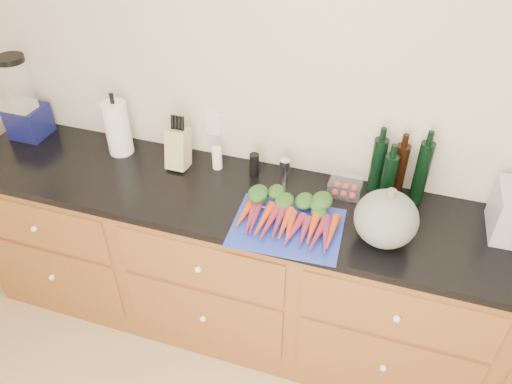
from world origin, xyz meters
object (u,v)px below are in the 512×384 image
(blender_appliance, at_px, (23,102))
(knife_block, at_px, (178,148))
(tomato_box, at_px, (345,187))
(carrots, at_px, (290,217))
(squash, at_px, (386,219))
(cutting_board, at_px, (287,227))
(paper_towel, at_px, (118,128))

(blender_appliance, distance_m, knife_block, 0.92)
(blender_appliance, height_order, tomato_box, blender_appliance)
(carrots, xyz_separation_m, squash, (0.40, 0.02, 0.08))
(carrots, relative_size, tomato_box, 2.92)
(cutting_board, relative_size, paper_towel, 1.65)
(paper_towel, bearing_deg, carrots, -15.83)
(squash, relative_size, tomato_box, 1.73)
(cutting_board, bearing_deg, tomato_box, 59.56)
(squash, bearing_deg, blender_appliance, 172.47)
(tomato_box, bearing_deg, knife_block, -177.98)
(paper_towel, relative_size, knife_block, 1.41)
(blender_appliance, bearing_deg, cutting_board, -11.41)
(knife_block, bearing_deg, cutting_board, -24.62)
(squash, relative_size, blender_appliance, 0.58)
(paper_towel, distance_m, knife_block, 0.35)
(blender_appliance, distance_m, tomato_box, 1.77)
(blender_appliance, relative_size, paper_towel, 1.60)
(squash, distance_m, tomato_box, 0.36)
(tomato_box, bearing_deg, squash, -52.51)
(carrots, distance_m, paper_towel, 1.05)
(cutting_board, height_order, carrots, carrots)
(carrots, xyz_separation_m, tomato_box, (0.19, 0.30, -0.00))
(blender_appliance, xyz_separation_m, tomato_box, (1.77, 0.01, -0.17))
(knife_block, bearing_deg, squash, -12.98)
(knife_block, relative_size, tomato_box, 1.34)
(squash, relative_size, paper_towel, 0.92)
(paper_towel, height_order, tomato_box, paper_towel)
(carrots, height_order, blender_appliance, blender_appliance)
(cutting_board, height_order, paper_towel, paper_towel)
(blender_appliance, distance_m, paper_towel, 0.57)
(blender_appliance, relative_size, tomato_box, 3.01)
(carrots, relative_size, knife_block, 2.18)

